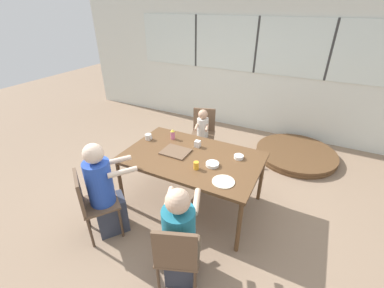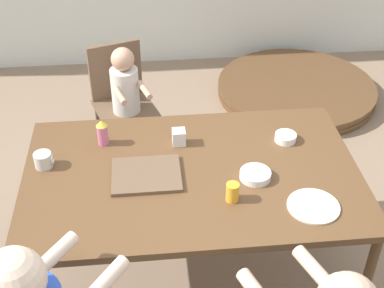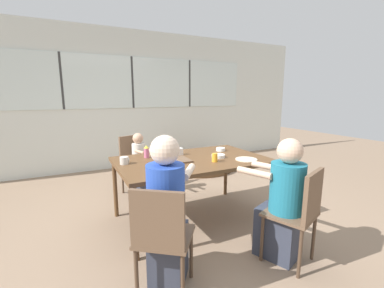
{
  "view_description": "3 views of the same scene",
  "coord_description": "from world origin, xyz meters",
  "px_view_note": "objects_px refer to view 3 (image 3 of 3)",
  "views": [
    {
      "loc": [
        1.27,
        -2.49,
        2.5
      ],
      "look_at": [
        0.0,
        0.0,
        0.94
      ],
      "focal_mm": 24.0,
      "sensor_mm": 36.0,
      "label": 1
    },
    {
      "loc": [
        -0.21,
        -2.13,
        2.51
      ],
      "look_at": [
        0.0,
        0.0,
        0.94
      ],
      "focal_mm": 50.0,
      "sensor_mm": 36.0,
      "label": 2
    },
    {
      "loc": [
        -1.32,
        -2.63,
        1.51
      ],
      "look_at": [
        0.0,
        0.0,
        0.94
      ],
      "focal_mm": 24.0,
      "sensor_mm": 36.0,
      "label": 3
    }
  ],
  "objects_px": {
    "chair_for_man_blue_shirt": "(161,233)",
    "bowl_cereal": "(218,156)",
    "bowl_white_shallow": "(221,149)",
    "folded_table_stack": "(199,165)",
    "person_toddler": "(140,166)",
    "person_woman_green_shirt": "(282,205)",
    "sippy_cup": "(146,151)",
    "person_man_blue_shirt": "(167,218)",
    "juice_glass": "(215,158)",
    "milk_carton_small": "(180,151)",
    "coffee_mug": "(124,160)",
    "chair_for_woman_green_shirt": "(301,209)",
    "chair_for_toddler": "(134,159)"
  },
  "relations": [
    {
      "from": "coffee_mug",
      "to": "person_toddler",
      "type": "bearing_deg",
      "value": 66.25
    },
    {
      "from": "person_toddler",
      "to": "milk_carton_small",
      "type": "height_order",
      "value": "person_toddler"
    },
    {
      "from": "person_man_blue_shirt",
      "to": "person_toddler",
      "type": "distance_m",
      "value": 2.0
    },
    {
      "from": "person_woman_green_shirt",
      "to": "bowl_white_shallow",
      "type": "xyz_separation_m",
      "value": [
        0.15,
        1.27,
        0.26
      ]
    },
    {
      "from": "person_toddler",
      "to": "bowl_white_shallow",
      "type": "xyz_separation_m",
      "value": [
        0.89,
        -0.85,
        0.34
      ]
    },
    {
      "from": "juice_glass",
      "to": "bowl_white_shallow",
      "type": "height_order",
      "value": "juice_glass"
    },
    {
      "from": "milk_carton_small",
      "to": "person_toddler",
      "type": "bearing_deg",
      "value": 110.24
    },
    {
      "from": "person_woman_green_shirt",
      "to": "coffee_mug",
      "type": "height_order",
      "value": "person_woman_green_shirt"
    },
    {
      "from": "bowl_cereal",
      "to": "person_woman_green_shirt",
      "type": "bearing_deg",
      "value": -84.92
    },
    {
      "from": "chair_for_man_blue_shirt",
      "to": "juice_glass",
      "type": "xyz_separation_m",
      "value": [
        0.93,
        0.8,
        0.28
      ]
    },
    {
      "from": "coffee_mug",
      "to": "folded_table_stack",
      "type": "bearing_deg",
      "value": 43.65
    },
    {
      "from": "chair_for_man_blue_shirt",
      "to": "person_woman_green_shirt",
      "type": "bearing_deg",
      "value": 35.9
    },
    {
      "from": "juice_glass",
      "to": "folded_table_stack",
      "type": "distance_m",
      "value": 2.49
    },
    {
      "from": "bowl_white_shallow",
      "to": "sippy_cup",
      "type": "bearing_deg",
      "value": 175.87
    },
    {
      "from": "person_woman_green_shirt",
      "to": "sippy_cup",
      "type": "distance_m",
      "value": 1.63
    },
    {
      "from": "juice_glass",
      "to": "bowl_white_shallow",
      "type": "distance_m",
      "value": 0.59
    },
    {
      "from": "chair_for_man_blue_shirt",
      "to": "bowl_cereal",
      "type": "height_order",
      "value": "chair_for_man_blue_shirt"
    },
    {
      "from": "person_woman_green_shirt",
      "to": "milk_carton_small",
      "type": "bearing_deg",
      "value": 87.99
    },
    {
      "from": "chair_for_toddler",
      "to": "sippy_cup",
      "type": "relative_size",
      "value": 5.89
    },
    {
      "from": "person_man_blue_shirt",
      "to": "chair_for_woman_green_shirt",
      "type": "bearing_deg",
      "value": 21.76
    },
    {
      "from": "bowl_white_shallow",
      "to": "folded_table_stack",
      "type": "distance_m",
      "value": 1.95
    },
    {
      "from": "chair_for_man_blue_shirt",
      "to": "person_toddler",
      "type": "distance_m",
      "value": 2.14
    },
    {
      "from": "juice_glass",
      "to": "folded_table_stack",
      "type": "relative_size",
      "value": 0.07
    },
    {
      "from": "person_woman_green_shirt",
      "to": "person_man_blue_shirt",
      "type": "relative_size",
      "value": 0.93
    },
    {
      "from": "sippy_cup",
      "to": "bowl_cereal",
      "type": "relative_size",
      "value": 0.95
    },
    {
      "from": "chair_for_toddler",
      "to": "person_toddler",
      "type": "xyz_separation_m",
      "value": [
        0.05,
        -0.15,
        -0.09
      ]
    },
    {
      "from": "person_man_blue_shirt",
      "to": "coffee_mug",
      "type": "bearing_deg",
      "value": 131.91
    },
    {
      "from": "chair_for_woman_green_shirt",
      "to": "person_toddler",
      "type": "bearing_deg",
      "value": 88.55
    },
    {
      "from": "chair_for_woman_green_shirt",
      "to": "coffee_mug",
      "type": "xyz_separation_m",
      "value": [
        -1.22,
        1.32,
        0.27
      ]
    },
    {
      "from": "person_toddler",
      "to": "coffee_mug",
      "type": "relative_size",
      "value": 9.53
    },
    {
      "from": "chair_for_man_blue_shirt",
      "to": "person_man_blue_shirt",
      "type": "height_order",
      "value": "person_man_blue_shirt"
    },
    {
      "from": "chair_for_woman_green_shirt",
      "to": "bowl_white_shallow",
      "type": "height_order",
      "value": "chair_for_woman_green_shirt"
    },
    {
      "from": "person_woman_green_shirt",
      "to": "folded_table_stack",
      "type": "distance_m",
      "value": 3.11
    },
    {
      "from": "milk_carton_small",
      "to": "bowl_cereal",
      "type": "relative_size",
      "value": 0.55
    },
    {
      "from": "chair_for_man_blue_shirt",
      "to": "milk_carton_small",
      "type": "distance_m",
      "value": 1.5
    },
    {
      "from": "chair_for_man_blue_shirt",
      "to": "bowl_cereal",
      "type": "relative_size",
      "value": 5.58
    },
    {
      "from": "coffee_mug",
      "to": "bowl_cereal",
      "type": "distance_m",
      "value": 1.1
    },
    {
      "from": "person_toddler",
      "to": "bowl_cereal",
      "type": "relative_size",
      "value": 5.97
    },
    {
      "from": "chair_for_woman_green_shirt",
      "to": "person_man_blue_shirt",
      "type": "bearing_deg",
      "value": 144.29
    },
    {
      "from": "person_man_blue_shirt",
      "to": "milk_carton_small",
      "type": "distance_m",
      "value": 1.33
    },
    {
      "from": "chair_for_man_blue_shirt",
      "to": "milk_carton_small",
      "type": "xyz_separation_m",
      "value": [
        0.71,
        1.29,
        0.27
      ]
    },
    {
      "from": "person_woman_green_shirt",
      "to": "chair_for_man_blue_shirt",
      "type": "bearing_deg",
      "value": 158.43
    },
    {
      "from": "milk_carton_small",
      "to": "person_woman_green_shirt",
      "type": "bearing_deg",
      "value": -70.92
    },
    {
      "from": "coffee_mug",
      "to": "sippy_cup",
      "type": "relative_size",
      "value": 0.66
    },
    {
      "from": "person_man_blue_shirt",
      "to": "sippy_cup",
      "type": "xyz_separation_m",
      "value": [
        0.2,
        1.2,
        0.27
      ]
    },
    {
      "from": "person_toddler",
      "to": "folded_table_stack",
      "type": "relative_size",
      "value": 0.67
    },
    {
      "from": "chair_for_man_blue_shirt",
      "to": "chair_for_toddler",
      "type": "xyz_separation_m",
      "value": [
        0.36,
        2.25,
        0.0
      ]
    },
    {
      "from": "sippy_cup",
      "to": "juice_glass",
      "type": "bearing_deg",
      "value": -39.78
    },
    {
      "from": "chair_for_toddler",
      "to": "bowl_cereal",
      "type": "relative_size",
      "value": 5.58
    },
    {
      "from": "person_woman_green_shirt",
      "to": "sippy_cup",
      "type": "bearing_deg",
      "value": 101.73
    }
  ]
}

